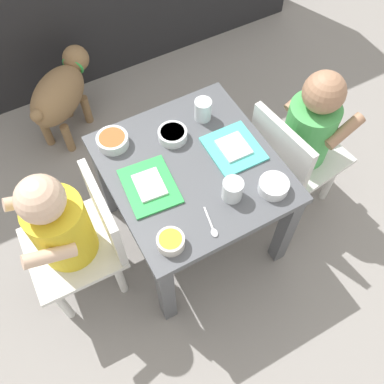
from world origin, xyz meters
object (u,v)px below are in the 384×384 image
(seated_child_right, at_px, (307,132))
(dog, at_px, (61,93))
(spoon_by_left_tray, at_px, (211,225))
(food_tray_right, at_px, (234,148))
(cereal_bowl_left_side, at_px, (274,186))
(seated_child_left, at_px, (65,228))
(veggie_bowl_far, at_px, (173,134))
(dining_table, at_px, (192,180))
(veggie_bowl_near, at_px, (113,140))
(food_tray_left, at_px, (150,186))
(cereal_bowl_right_side, at_px, (171,241))
(water_cup_left, at_px, (232,190))
(water_cup_right, at_px, (203,111))

(seated_child_right, height_order, dog, seated_child_right)
(seated_child_right, distance_m, spoon_by_left_tray, 0.50)
(food_tray_right, xyz_separation_m, cereal_bowl_left_side, (0.02, -0.18, 0.01))
(seated_child_left, distance_m, spoon_by_left_tray, 0.43)
(seated_child_right, height_order, food_tray_right, seated_child_right)
(spoon_by_left_tray, bearing_deg, veggie_bowl_far, 81.11)
(dining_table, height_order, food_tray_right, food_tray_right)
(seated_child_left, distance_m, veggie_bowl_near, 0.31)
(dog, relative_size, food_tray_right, 2.07)
(dining_table, distance_m, food_tray_left, 0.17)
(veggie_bowl_near, distance_m, cereal_bowl_right_side, 0.40)
(dining_table, xyz_separation_m, dog, (-0.22, 0.71, -0.13))
(seated_child_right, bearing_deg, seated_child_left, 176.66)
(seated_child_right, relative_size, food_tray_right, 3.56)
(veggie_bowl_near, height_order, veggie_bowl_far, veggie_bowl_near)
(seated_child_right, bearing_deg, cereal_bowl_left_side, -148.82)
(food_tray_left, xyz_separation_m, spoon_by_left_tray, (0.10, -0.20, -0.00))
(food_tray_right, relative_size, veggie_bowl_near, 1.75)
(cereal_bowl_left_side, bearing_deg, food_tray_right, 97.11)
(dining_table, height_order, dog, dining_table)
(spoon_by_left_tray, bearing_deg, seated_child_left, 149.47)
(veggie_bowl_near, distance_m, spoon_by_left_tray, 0.42)
(veggie_bowl_near, bearing_deg, water_cup_left, -56.62)
(food_tray_left, bearing_deg, seated_child_right, -3.46)
(cereal_bowl_left_side, bearing_deg, cereal_bowl_right_side, -177.74)
(seated_child_right, xyz_separation_m, food_tray_left, (-0.56, 0.03, 0.04))
(water_cup_left, distance_m, veggie_bowl_far, 0.28)
(cereal_bowl_right_side, xyz_separation_m, spoon_by_left_tray, (0.13, -0.00, -0.02))
(dog, xyz_separation_m, cereal_bowl_left_side, (0.39, -0.90, 0.22))
(water_cup_left, distance_m, cereal_bowl_left_side, 0.13)
(seated_child_right, height_order, food_tray_left, seated_child_right)
(food_tray_left, bearing_deg, seated_child_left, 176.92)
(seated_child_left, xyz_separation_m, cereal_bowl_left_side, (0.59, -0.20, 0.05))
(cereal_bowl_right_side, bearing_deg, food_tray_right, 31.34)
(water_cup_right, height_order, spoon_by_left_tray, water_cup_right)
(seated_child_left, xyz_separation_m, water_cup_left, (0.47, -0.16, 0.06))
(dog, bearing_deg, dining_table, -72.63)
(food_tray_right, bearing_deg, spoon_by_left_tray, -134.48)
(veggie_bowl_far, bearing_deg, cereal_bowl_right_side, -118.43)
(dog, relative_size, water_cup_right, 4.93)
(water_cup_right, distance_m, veggie_bowl_far, 0.13)
(dog, xyz_separation_m, spoon_by_left_tray, (0.17, -0.92, 0.21))
(veggie_bowl_near, height_order, cereal_bowl_left_side, same)
(dining_table, xyz_separation_m, water_cup_right, (0.13, 0.16, 0.11))
(dining_table, relative_size, food_tray_left, 2.78)
(seated_child_left, height_order, seated_child_right, seated_child_left)
(dining_table, bearing_deg, dog, 107.37)
(seated_child_left, relative_size, water_cup_left, 9.33)
(seated_child_left, relative_size, cereal_bowl_left_side, 7.02)
(seated_child_right, relative_size, water_cup_left, 9.27)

